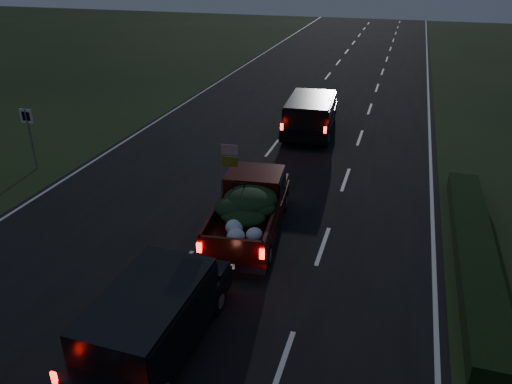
% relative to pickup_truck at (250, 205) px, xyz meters
% --- Properties ---
extents(ground, '(120.00, 120.00, 0.00)m').
position_rel_pickup_truck_xyz_m(ground, '(-1.26, -2.68, -0.95)').
color(ground, black).
rests_on(ground, ground).
extents(road_asphalt, '(14.00, 120.00, 0.02)m').
position_rel_pickup_truck_xyz_m(road_asphalt, '(-1.26, -2.68, -0.94)').
color(road_asphalt, black).
rests_on(road_asphalt, ground).
extents(hedge_row, '(1.00, 10.00, 0.60)m').
position_rel_pickup_truck_xyz_m(hedge_row, '(6.54, 0.32, -0.65)').
color(hedge_row, black).
rests_on(hedge_row, ground).
extents(route_sign, '(0.55, 0.08, 2.50)m').
position_rel_pickup_truck_xyz_m(route_sign, '(-9.76, 2.32, 0.71)').
color(route_sign, gray).
rests_on(route_sign, ground).
extents(pickup_truck, '(2.36, 5.03, 2.55)m').
position_rel_pickup_truck_xyz_m(pickup_truck, '(0.00, 0.00, 0.00)').
color(pickup_truck, '#3D0D08').
rests_on(pickup_truck, ground).
extents(lead_suv, '(2.42, 5.15, 1.44)m').
position_rel_pickup_truck_xyz_m(lead_suv, '(-0.05, 9.72, 0.14)').
color(lead_suv, black).
rests_on(lead_suv, ground).
extents(rear_suv, '(2.10, 4.51, 1.29)m').
position_rel_pickup_truck_xyz_m(rear_suv, '(-0.45, -5.47, 0.02)').
color(rear_suv, black).
rests_on(rear_suv, ground).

